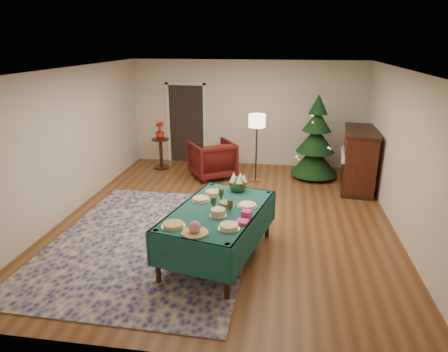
# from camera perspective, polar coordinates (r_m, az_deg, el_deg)

# --- Properties ---
(room_shell) EXTENTS (7.00, 7.00, 7.00)m
(room_shell) POSITION_cam_1_polar(r_m,az_deg,el_deg) (7.09, 0.42, 4.00)
(room_shell) COLOR #593319
(room_shell) RESTS_ON ground
(doorway) EXTENTS (1.08, 0.04, 2.16)m
(doorway) POSITION_cam_1_polar(r_m,az_deg,el_deg) (10.79, -5.37, 7.74)
(doorway) COLOR black
(doorway) RESTS_ON ground
(rug) EXTENTS (3.28, 4.26, 0.02)m
(rug) POSITION_cam_1_polar(r_m,az_deg,el_deg) (6.84, -10.19, -8.99)
(rug) COLOR #161854
(rug) RESTS_ON ground
(buffet_table) EXTENTS (1.64, 2.29, 0.81)m
(buffet_table) POSITION_cam_1_polar(r_m,az_deg,el_deg) (5.97, -0.82, -6.16)
(buffet_table) COLOR black
(buffet_table) RESTS_ON ground
(platter_0) EXTENTS (0.33, 0.33, 0.05)m
(platter_0) POSITION_cam_1_polar(r_m,az_deg,el_deg) (5.41, -7.25, -6.96)
(platter_0) COLOR silver
(platter_0) RESTS_ON buffet_table
(platter_1) EXTENTS (0.35, 0.35, 0.17)m
(platter_1) POSITION_cam_1_polar(r_m,az_deg,el_deg) (5.18, -4.20, -7.52)
(platter_1) COLOR silver
(platter_1) RESTS_ON buffet_table
(platter_2) EXTENTS (0.29, 0.29, 0.07)m
(platter_2) POSITION_cam_1_polar(r_m,az_deg,el_deg) (5.30, 0.71, -7.27)
(platter_2) COLOR silver
(platter_2) RESTS_ON buffet_table
(platter_3) EXTENTS (0.25, 0.25, 0.11)m
(platter_3) POSITION_cam_1_polar(r_m,az_deg,el_deg) (5.66, -0.85, -5.28)
(platter_3) COLOR silver
(platter_3) RESTS_ON buffet_table
(platter_4) EXTENTS (0.30, 0.30, 0.06)m
(platter_4) POSITION_cam_1_polar(r_m,az_deg,el_deg) (6.19, -3.32, -3.36)
(platter_4) COLOR silver
(platter_4) RESTS_ON buffet_table
(platter_5) EXTENTS (0.25, 0.25, 0.08)m
(platter_5) POSITION_cam_1_polar(r_m,az_deg,el_deg) (5.98, 0.32, -4.07)
(platter_5) COLOR silver
(platter_5) RESTS_ON buffet_table
(platter_6) EXTENTS (0.30, 0.30, 0.05)m
(platter_6) POSITION_cam_1_polar(r_m,az_deg,el_deg) (5.99, 3.35, -4.21)
(platter_6) COLOR silver
(platter_6) RESTS_ON buffet_table
(platter_7) EXTENTS (0.28, 0.28, 0.05)m
(platter_7) POSITION_cam_1_polar(r_m,az_deg,el_deg) (6.48, -1.58, -2.35)
(platter_7) COLOR silver
(platter_7) RESTS_ON buffet_table
(goblet_0) EXTENTS (0.09, 0.09, 0.19)m
(goblet_0) POSITION_cam_1_polar(r_m,az_deg,el_deg) (6.19, -0.42, -2.61)
(goblet_0) COLOR #2D471E
(goblet_0) RESTS_ON buffet_table
(goblet_1) EXTENTS (0.09, 0.09, 0.19)m
(goblet_1) POSITION_cam_1_polar(r_m,az_deg,el_deg) (5.78, 0.88, -4.24)
(goblet_1) COLOR #2D471E
(goblet_1) RESTS_ON buffet_table
(goblet_2) EXTENTS (0.09, 0.09, 0.19)m
(goblet_2) POSITION_cam_1_polar(r_m,az_deg,el_deg) (5.89, -1.51, -3.78)
(goblet_2) COLOR #2D471E
(goblet_2) RESTS_ON buffet_table
(napkin_stack) EXTENTS (0.19, 0.19, 0.04)m
(napkin_stack) POSITION_cam_1_polar(r_m,az_deg,el_deg) (5.47, 2.60, -6.56)
(napkin_stack) COLOR #DD3D73
(napkin_stack) RESTS_ON buffet_table
(gift_box) EXTENTS (0.15, 0.15, 0.11)m
(gift_box) POSITION_cam_1_polar(r_m,az_deg,el_deg) (5.62, 3.26, -5.47)
(gift_box) COLOR #CF3982
(gift_box) RESTS_ON buffet_table
(centerpiece) EXTENTS (0.29, 0.29, 0.33)m
(centerpiece) POSITION_cam_1_polar(r_m,az_deg,el_deg) (6.55, 2.00, -1.00)
(centerpiece) COLOR #1E4C1E
(centerpiece) RESTS_ON buffet_table
(armchair) EXTENTS (1.27, 1.25, 0.97)m
(armchair) POSITION_cam_1_polar(r_m,az_deg,el_deg) (9.59, -1.69, 2.64)
(armchair) COLOR #48100F
(armchair) RESTS_ON ground
(floor_lamp) EXTENTS (0.38, 0.38, 1.59)m
(floor_lamp) POSITION_cam_1_polar(r_m,az_deg,el_deg) (9.11, 4.73, 7.29)
(floor_lamp) COLOR #A57F3F
(floor_lamp) RESTS_ON ground
(side_table) EXTENTS (0.44, 0.44, 0.78)m
(side_table) POSITION_cam_1_polar(r_m,az_deg,el_deg) (10.40, -8.98, 3.11)
(side_table) COLOR black
(side_table) RESTS_ON ground
(potted_plant) EXTENTS (0.24, 0.43, 0.24)m
(potted_plant) POSITION_cam_1_polar(r_m,az_deg,el_deg) (10.27, -9.13, 5.92)
(potted_plant) COLOR #A8180C
(potted_plant) RESTS_ON side_table
(christmas_tree) EXTENTS (1.34, 1.34, 2.00)m
(christmas_tree) POSITION_cam_1_polar(r_m,az_deg,el_deg) (9.68, 12.96, 4.85)
(christmas_tree) COLOR black
(christmas_tree) RESTS_ON ground
(piano) EXTENTS (0.88, 1.61, 1.33)m
(piano) POSITION_cam_1_polar(r_m,az_deg,el_deg) (9.32, 18.69, 2.19)
(piano) COLOR black
(piano) RESTS_ON ground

